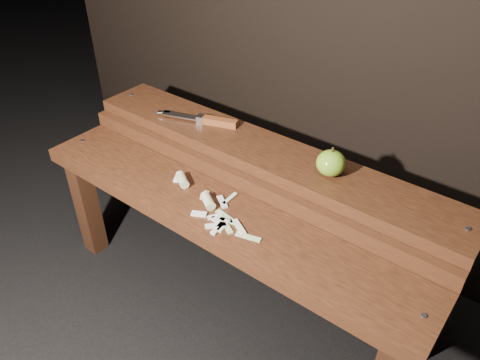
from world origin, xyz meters
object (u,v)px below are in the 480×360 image
Objects in this scene: bench_front_tier at (212,230)px; bench_rear_tier at (262,173)px; apple at (331,163)px; knife at (210,120)px.

bench_rear_tier reaches higher than bench_front_tier.
bench_front_tier is at bearing -132.27° from apple.
knife is at bearing 131.30° from bench_front_tier.
bench_front_tier is 14.92× the size of apple.
bench_rear_tier is at bearing -178.82° from apple.
apple reaches higher than knife.
bench_rear_tier is 0.24m from apple.
bench_front_tier is 4.63× the size of knife.
knife is (-0.42, 0.01, -0.02)m from apple.
apple is at bearing 1.18° from bench_rear_tier.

